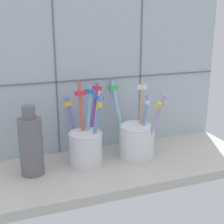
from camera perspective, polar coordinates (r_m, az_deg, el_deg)
The scene contains 5 objects.
counter_slab at distance 74.37cm, azimuth 0.78°, elevation -9.88°, with size 64.00×22.00×2.00cm, color #BCB7AD.
tile_wall_back at distance 78.66cm, azimuth -2.36°, elevation 8.09°, with size 64.00×2.20×45.00cm.
toothbrush_cup_left at distance 73.03cm, azimuth -4.60°, elevation -5.55°, with size 9.55×11.21×18.41cm.
toothbrush_cup_right at distance 76.92cm, azimuth 4.44°, elevation -4.55°, with size 8.95×14.91×17.20cm.
ceramic_vase at distance 69.32cm, azimuth -14.12°, elevation -5.60°, with size 4.93×4.93×14.94cm.
Camera 1 is at (-24.18, -61.90, 34.38)cm, focal length 51.78 mm.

